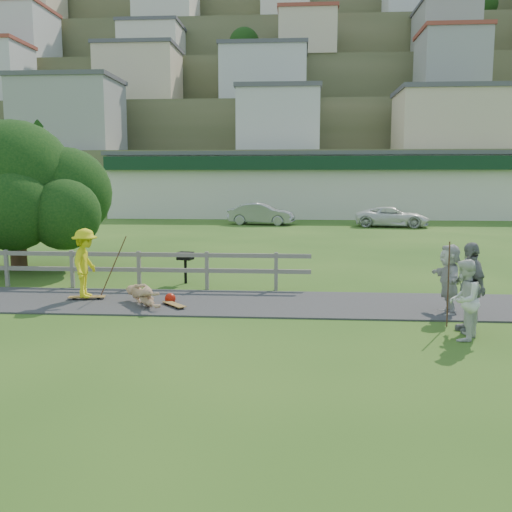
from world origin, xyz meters
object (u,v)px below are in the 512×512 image
object	(u,v)px
spectator_d	(449,279)
car_white	(392,217)
spectator_b	(470,287)
skater_rider	(86,267)
car_silver	(261,214)
spectator_a	(464,300)
skater_fallen	(143,295)
tree	(16,215)
bbq	(185,268)

from	to	relation	value
spectator_d	car_white	world-z (taller)	spectator_d
spectator_d	spectator_b	bearing A→B (deg)	1.47
skater_rider	car_silver	xyz separation A→B (m)	(3.08, 23.87, -0.18)
spectator_d	spectator_a	bearing A→B (deg)	-6.72
spectator_d	car_white	size ratio (longest dim) A/B	0.36
skater_rider	skater_fallen	bearing A→B (deg)	-111.81
car_white	tree	xyz separation A→B (m)	(-15.80, -18.08, 1.27)
spectator_d	tree	distance (m)	14.47
spectator_b	car_white	size ratio (longest dim) A/B	0.41
spectator_a	car_white	distance (m)	25.93
spectator_b	skater_rider	bearing A→B (deg)	-114.95
skater_rider	spectator_d	bearing A→B (deg)	-98.16
skater_rider	spectator_d	world-z (taller)	skater_rider
spectator_a	spectator_b	xyz separation A→B (m)	(0.30, 0.66, 0.14)
skater_rider	spectator_b	bearing A→B (deg)	-107.33
spectator_d	bbq	size ratio (longest dim) A/B	1.74
car_silver	car_white	distance (m)	8.58
skater_fallen	bbq	distance (m)	3.21
skater_rider	car_white	size ratio (longest dim) A/B	0.39
car_silver	skater_rider	bearing A→B (deg)	-178.75
spectator_d	skater_fallen	bearing A→B (deg)	-91.67
skater_rider	spectator_b	xyz separation A→B (m)	(9.15, -2.33, 0.05)
car_silver	bbq	distance (m)	21.29
skater_fallen	skater_rider	bearing A→B (deg)	124.17
spectator_d	skater_rider	bearing A→B (deg)	-94.90
skater_fallen	car_white	size ratio (longest dim) A/B	0.35
spectator_d	car_silver	bearing A→B (deg)	-166.06
car_white	tree	bearing A→B (deg)	147.45
spectator_d	car_white	xyz separation A→B (m)	(2.47, 23.61, -0.19)
spectator_a	skater_fallen	bearing A→B (deg)	-79.09
spectator_b	car_silver	distance (m)	26.89
skater_fallen	spectator_d	bearing A→B (deg)	-38.95
car_white	spectator_d	bearing A→B (deg)	-177.38
spectator_d	car_silver	world-z (taller)	spectator_d
skater_fallen	car_white	xyz separation A→B (m)	(9.91, 23.37, 0.35)
bbq	tree	bearing A→B (deg)	175.96
spectator_d	car_silver	xyz separation A→B (m)	(-6.04, 24.68, -0.12)
skater_fallen	spectator_b	bearing A→B (deg)	-50.32
skater_fallen	car_white	bearing A→B (deg)	29.93
skater_rider	bbq	bearing A→B (deg)	-42.29
spectator_b	car_silver	bearing A→B (deg)	-177.64
spectator_b	car_white	world-z (taller)	spectator_b
spectator_a	bbq	distance (m)	8.75
car_silver	car_white	world-z (taller)	car_silver
skater_rider	car_white	bearing A→B (deg)	-30.01
car_white	skater_fallen	bearing A→B (deg)	165.63
tree	car_silver	bearing A→B (deg)	69.17
spectator_a	car_silver	bearing A→B (deg)	-138.36
spectator_a	car_silver	size ratio (longest dim) A/B	0.37
car_white	bbq	size ratio (longest dim) A/B	4.82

